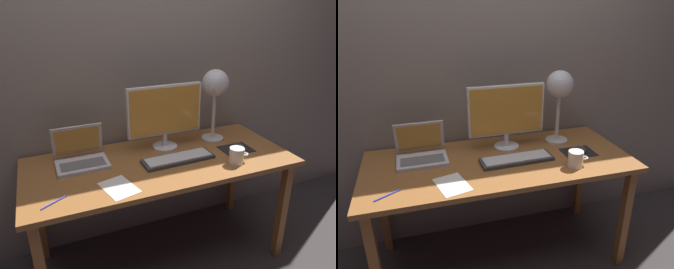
# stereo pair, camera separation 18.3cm
# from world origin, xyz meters

# --- Properties ---
(ground_plane) EXTENTS (4.80, 4.80, 0.00)m
(ground_plane) POSITION_xyz_m (0.00, 0.00, 0.00)
(ground_plane) COLOR #383333
(ground_plane) RESTS_ON ground
(back_wall) EXTENTS (4.80, 0.06, 2.60)m
(back_wall) POSITION_xyz_m (0.00, 0.40, 1.30)
(back_wall) COLOR gray
(back_wall) RESTS_ON ground
(desk) EXTENTS (1.60, 0.70, 0.74)m
(desk) POSITION_xyz_m (0.00, 0.00, 0.66)
(desk) COLOR #935B2D
(desk) RESTS_ON ground
(monitor) EXTENTS (0.49, 0.16, 0.42)m
(monitor) POSITION_xyz_m (0.09, 0.15, 0.98)
(monitor) COLOR silver
(monitor) RESTS_ON desk
(keyboard_main) EXTENTS (0.44, 0.15, 0.03)m
(keyboard_main) POSITION_xyz_m (0.09, -0.05, 0.75)
(keyboard_main) COLOR #38383A
(keyboard_main) RESTS_ON desk
(laptop) EXTENTS (0.30, 0.25, 0.22)m
(laptop) POSITION_xyz_m (-0.45, 0.15, 0.80)
(laptop) COLOR silver
(laptop) RESTS_ON desk
(desk_lamp) EXTENTS (0.18, 0.18, 0.49)m
(desk_lamp) POSITION_xyz_m (0.45, 0.16, 1.11)
(desk_lamp) COLOR beige
(desk_lamp) RESTS_ON desk
(mousepad) EXTENTS (0.20, 0.16, 0.00)m
(mousepad) POSITION_xyz_m (0.51, -0.05, 0.74)
(mousepad) COLOR black
(mousepad) RESTS_ON desk
(mouse) EXTENTS (0.06, 0.10, 0.03)m
(mouse) POSITION_xyz_m (0.53, -0.05, 0.76)
(mouse) COLOR #38383A
(mouse) RESTS_ON mousepad
(coffee_mug) EXTENTS (0.12, 0.09, 0.10)m
(coffee_mug) POSITION_xyz_m (0.40, -0.21, 0.79)
(coffee_mug) COLOR white
(coffee_mug) RESTS_ON desk
(paper_sheet_near_mouse) EXTENTS (0.20, 0.24, 0.00)m
(paper_sheet_near_mouse) POSITION_xyz_m (-0.31, -0.21, 0.74)
(paper_sheet_near_mouse) COLOR white
(paper_sheet_near_mouse) RESTS_ON desk
(pen) EXTENTS (0.12, 0.08, 0.01)m
(pen) POSITION_xyz_m (-0.63, -0.23, 0.74)
(pen) COLOR #2633A5
(pen) RESTS_ON desk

